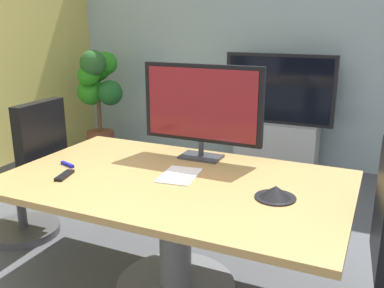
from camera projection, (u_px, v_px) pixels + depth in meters
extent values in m
cube|color=#9EB2B7|center=(282.00, 46.00, 4.88)|extent=(5.43, 0.10, 2.74)
cube|color=#B2894C|center=(175.00, 182.00, 2.55)|extent=(2.03, 1.23, 0.04)
cylinder|color=slate|center=(175.00, 238.00, 2.65)|extent=(0.20, 0.20, 0.70)
cylinder|color=slate|center=(176.00, 285.00, 2.75)|extent=(0.76, 0.76, 0.03)
cylinder|color=#4C4C51|center=(24.00, 230.00, 3.43)|extent=(0.56, 0.56, 0.06)
cylinder|color=#4C4C51|center=(21.00, 206.00, 3.37)|extent=(0.07, 0.07, 0.36)
cube|color=black|center=(18.00, 180.00, 3.31)|extent=(0.50, 0.50, 0.10)
cube|color=black|center=(42.00, 143.00, 3.12)|extent=(0.11, 0.46, 0.60)
cube|color=black|center=(42.00, 156.00, 3.50)|extent=(0.28, 0.06, 0.03)
cube|color=#333338|center=(201.00, 157.00, 2.93)|extent=(0.28, 0.18, 0.02)
cylinder|color=#333338|center=(201.00, 149.00, 2.91)|extent=(0.04, 0.04, 0.10)
cube|color=black|center=(202.00, 104.00, 2.84)|extent=(0.84, 0.04, 0.52)
cube|color=maroon|center=(201.00, 104.00, 2.82)|extent=(0.77, 0.01, 0.47)
cube|color=#B7BABC|center=(276.00, 146.00, 4.84)|extent=(0.90, 0.36, 0.55)
cube|color=black|center=(279.00, 89.00, 4.64)|extent=(1.20, 0.06, 0.76)
cube|color=black|center=(278.00, 90.00, 4.61)|extent=(1.12, 0.01, 0.69)
cylinder|color=brown|center=(101.00, 143.00, 5.44)|extent=(0.34, 0.34, 0.30)
cylinder|color=brown|center=(99.00, 114.00, 5.34)|extent=(0.05, 0.05, 0.44)
sphere|color=#1F5D23|center=(110.00, 93.00, 5.21)|extent=(0.31, 0.31, 0.31)
sphere|color=#2C8E1E|center=(106.00, 63.00, 5.27)|extent=(0.28, 0.28, 0.28)
sphere|color=#258319|center=(97.00, 68.00, 5.29)|extent=(0.33, 0.33, 0.33)
sphere|color=#2D8E1F|center=(91.00, 91.00, 5.32)|extent=(0.34, 0.34, 0.34)
sphere|color=#2C901D|center=(88.00, 75.00, 5.12)|extent=(0.26, 0.26, 0.26)
sphere|color=#2C6128|center=(93.00, 63.00, 5.05)|extent=(0.31, 0.31, 0.31)
cone|color=black|center=(276.00, 192.00, 2.26)|extent=(0.19, 0.19, 0.07)
cylinder|color=black|center=(275.00, 197.00, 2.26)|extent=(0.22, 0.22, 0.01)
cube|color=black|center=(65.00, 175.00, 2.57)|extent=(0.09, 0.18, 0.02)
cube|color=#1919A5|center=(67.00, 164.00, 2.76)|extent=(0.13, 0.06, 0.02)
cube|color=white|center=(179.00, 175.00, 2.59)|extent=(0.24, 0.32, 0.01)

